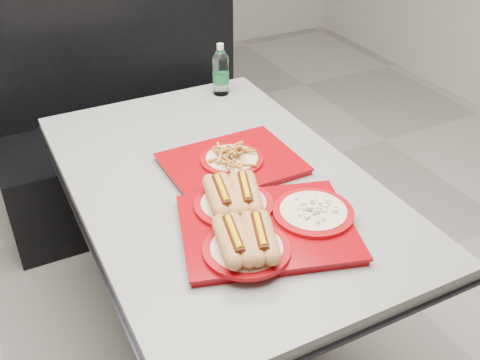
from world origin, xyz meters
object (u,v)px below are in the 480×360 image
booth_bench (129,130)px  water_bottle (221,73)px  tray_near (260,222)px  diner_table (220,219)px  tray_far (232,161)px

booth_bench → water_bottle: booth_bench is taller
tray_near → water_bottle: (0.30, 0.89, 0.06)m
diner_table → tray_near: (-0.02, -0.30, 0.20)m
diner_table → tray_far: 0.21m
tray_far → booth_bench: bearing=93.6°
booth_bench → water_bottle: (0.28, -0.51, 0.44)m
booth_bench → tray_far: size_ratio=3.08×
tray_near → tray_far: 0.36m
diner_table → tray_near: size_ratio=2.49×
diner_table → water_bottle: (0.28, 0.59, 0.26)m
tray_far → tray_near: bearing=-103.4°
diner_table → water_bottle: 0.70m
booth_bench → tray_near: bearing=-90.7°
booth_bench → tray_near: 1.45m
booth_bench → tray_near: booth_bench is taller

